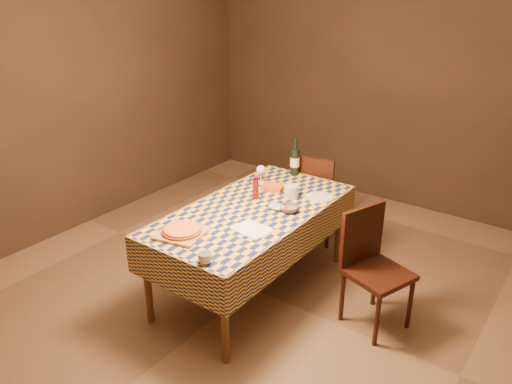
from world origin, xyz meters
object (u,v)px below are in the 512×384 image
dining_table (252,217)px  bowl (289,209)px  pizza (182,230)px  cutting_board (182,233)px  chair_right (371,261)px  white_plate (320,197)px  wine_bottle (295,161)px  chair_far (315,193)px

dining_table → bowl: bowl is taller
pizza → bowl: bearing=61.6°
bowl → pizza: bearing=-118.4°
cutting_board → pizza: pizza is taller
bowl → chair_right: 0.75m
cutting_board → pizza: (0.00, 0.00, 0.02)m
bowl → white_plate: (0.07, 0.38, -0.02)m
wine_bottle → bowl: bearing=-60.9°
pizza → cutting_board: bearing=0.0°
dining_table → cutting_board: size_ratio=5.68×
white_plate → chair_far: (-0.35, 0.57, -0.25)m
cutting_board → chair_right: 1.44m
dining_table → wine_bottle: wine_bottle is taller
chair_far → chair_right: 1.31m
chair_right → wine_bottle: bearing=149.4°
dining_table → pizza: size_ratio=5.74×
pizza → chair_right: bearing=37.5°
pizza → wine_bottle: wine_bottle is taller
chair_far → white_plate: bearing=-58.2°
dining_table → bowl: size_ratio=12.28×
pizza → chair_right: size_ratio=0.34×
cutting_board → chair_right: bearing=37.5°
chair_right → cutting_board: bearing=-142.5°
cutting_board → chair_right: size_ratio=0.35×
chair_far → chair_right: same height
cutting_board → chair_right: chair_right is taller
white_plate → bowl: bearing=-100.1°
wine_bottle → chair_right: bearing=-30.6°
wine_bottle → chair_far: 0.45m
white_plate → chair_far: bearing=121.8°
chair_right → dining_table: bearing=-167.9°
pizza → white_plate: pizza is taller
white_plate → dining_table: bearing=-123.4°
dining_table → chair_right: 1.00m
pizza → bowl: 0.89m
pizza → white_plate: bearing=67.1°
wine_bottle → pizza: bearing=-90.8°
chair_right → bowl: bearing=-173.9°
bowl → white_plate: 0.38m
chair_right → pizza: bearing=-142.5°
pizza → bowl: (0.42, 0.79, -0.01)m
bowl → wine_bottle: bearing=119.1°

